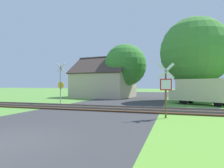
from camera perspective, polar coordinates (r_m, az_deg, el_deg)
road_asphalt at (r=8.50m, az=-19.59°, el=-12.09°), size 8.30×80.00×0.01m
rail_track at (r=14.41m, az=-3.11°, el=-6.94°), size 60.00×2.60×0.22m
stop_sign_near at (r=10.79m, az=15.12°, el=-0.72°), size 0.87×0.21×2.90m
crossing_sign_far at (r=18.61m, az=-14.48°, el=0.65°), size 0.88×0.14×3.69m
house at (r=27.68m, az=-2.36°, el=0.01°), size 8.62×7.67×5.67m
tree_right at (r=22.96m, az=22.60°, el=8.50°), size 7.19×7.19×8.81m
tree_center at (r=26.65m, az=3.84°, el=5.39°), size 5.58×5.58×7.12m
mail_truck at (r=19.02m, az=24.09°, el=-1.71°), size 5.20×3.92×2.24m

